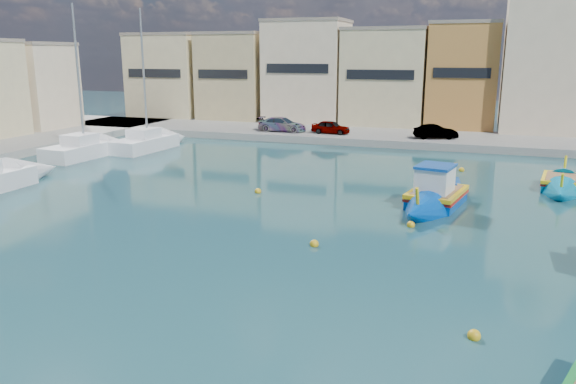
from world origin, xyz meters
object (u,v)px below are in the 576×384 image
at_px(yacht_midnorth, 98,148).
at_px(church_block, 565,43).
at_px(luzzu_blue_cabin, 436,198).
at_px(yacht_mid, 4,178).
at_px(luzzu_green, 562,185).
at_px(yacht_north, 159,141).

bearing_deg(yacht_midnorth, church_block, 33.13).
xyz_separation_m(luzzu_blue_cabin, yacht_mid, (-23.91, -3.97, 0.07)).
bearing_deg(luzzu_blue_cabin, luzzu_green, 42.69).
bearing_deg(yacht_mid, yacht_north, 87.04).
relative_size(luzzu_green, yacht_midnorth, 0.70).
height_order(church_block, yacht_mid, church_block).
height_order(luzzu_green, yacht_mid, yacht_mid).
height_order(luzzu_green, yacht_midnorth, yacht_midnorth).
bearing_deg(church_block, luzzu_green, -94.35).
bearing_deg(yacht_north, luzzu_green, -10.16).
distance_m(luzzu_blue_cabin, yacht_mid, 24.24).
relative_size(church_block, yacht_north, 1.64).
height_order(church_block, yacht_north, church_block).
relative_size(church_block, yacht_midnorth, 1.62).
relative_size(yacht_midnorth, yacht_mid, 0.98).
relative_size(luzzu_blue_cabin, yacht_mid, 0.79).
height_order(luzzu_blue_cabin, yacht_mid, yacht_mid).
bearing_deg(luzzu_green, church_block, 85.65).
bearing_deg(yacht_midnorth, yacht_mid, -80.55).
bearing_deg(yacht_north, luzzu_blue_cabin, -25.82).
distance_m(yacht_north, yacht_midnorth, 5.15).
xyz_separation_m(luzzu_blue_cabin, yacht_midnorth, (-25.69, 6.72, 0.07)).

